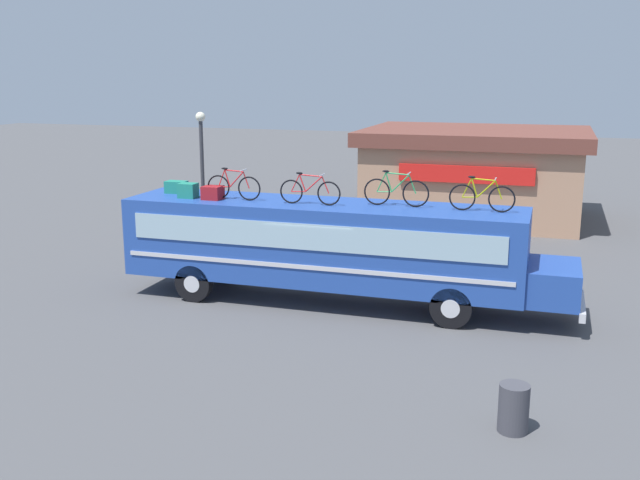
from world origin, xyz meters
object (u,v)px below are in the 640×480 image
Objects in this scene: luggage_bag_2 at (188,191)px; trash_bin at (514,408)px; rooftop_bicycle_2 at (310,191)px; luggage_bag_3 at (213,193)px; rooftop_bicycle_4 at (482,197)px; street_lamp at (202,165)px; luggage_bag_1 at (176,187)px; rooftop_bicycle_3 at (396,191)px; bus at (331,244)px; rooftop_bicycle_1 at (234,186)px.

luggage_bag_2 reaches higher than trash_bin.
rooftop_bicycle_2 is (3.74, 0.03, 0.16)m from luggage_bag_2.
luggage_bag_3 is (0.80, -0.02, -0.02)m from luggage_bag_2.
street_lamp reaches higher than rooftop_bicycle_4.
rooftop_bicycle_4 is at bearing -23.48° from street_lamp.
rooftop_bicycle_3 reaches higher than luggage_bag_1.
rooftop_bicycle_2 is at bearing 0.94° from luggage_bag_3.
street_lamp is at bearing 136.86° from trash_bin.
luggage_bag_2 is (0.74, -0.66, 0.03)m from luggage_bag_1.
rooftop_bicycle_4 reaches higher than rooftop_bicycle_2.
trash_bin is at bearing -45.50° from rooftop_bicycle_2.
trash_bin is (5.47, -6.39, -1.27)m from bus.
street_lamp is at bearing 119.59° from luggage_bag_3.
rooftop_bicycle_1 reaches higher than luggage_bag_2.
bus is 13.96× the size of trash_bin.
rooftop_bicycle_3 is (2.33, 0.49, 0.03)m from rooftop_bicycle_2.
rooftop_bicycle_2 is (2.34, -0.08, -0.01)m from rooftop_bicycle_1.
trash_bin is at bearing -60.93° from rooftop_bicycle_3.
rooftop_bicycle_1 reaches higher than rooftop_bicycle_2.
luggage_bag_2 is at bearing -177.07° from rooftop_bicycle_4.
luggage_bag_1 is 4.53m from rooftop_bicycle_2.
rooftop_bicycle_4 reaches higher than luggage_bag_1.
bus is 1.66m from rooftop_bicycle_2.
luggage_bag_1 reaches higher than bus.
luggage_bag_2 is at bearing -41.50° from luggage_bag_1.
street_lamp reaches higher than rooftop_bicycle_3.
rooftop_bicycle_2 is (4.48, -0.62, 0.19)m from luggage_bag_1.
street_lamp is at bearing 106.60° from luggage_bag_1.
rooftop_bicycle_3 is at bearing 4.89° from luggage_bag_2.
bus is at bearing -3.71° from luggage_bag_1.
rooftop_bicycle_4 reaches higher than trash_bin.
rooftop_bicycle_3 is 1.97× the size of trash_bin.
rooftop_bicycle_3 is at bearing -1.14° from luggage_bag_1.
luggage_bag_1 is 0.99m from luggage_bag_2.
bus is 7.45× the size of rooftop_bicycle_4.
luggage_bag_3 is (1.54, -0.67, 0.01)m from luggage_bag_1.
rooftop_bicycle_3 is (5.27, 0.54, 0.21)m from luggage_bag_3.
rooftop_bicycle_4 is at bearing 2.63° from rooftop_bicycle_1.
street_lamp is (-5.77, 4.92, -0.09)m from rooftop_bicycle_2.
rooftop_bicycle_1 is at bearing -175.56° from bus.
luggage_bag_2 reaches higher than bus.
luggage_bag_3 reaches higher than luggage_bag_1.
bus is at bearing -174.04° from rooftop_bicycle_3.
rooftop_bicycle_4 is at bearing 101.71° from trash_bin.
rooftop_bicycle_1 is 0.91× the size of rooftop_bicycle_3.
street_lamp reaches higher than luggage_bag_2.
luggage_bag_3 reaches higher than trash_bin.
trash_bin is at bearing -32.68° from luggage_bag_1.
bus is 7.76× the size of rooftop_bicycle_1.
rooftop_bicycle_1 is 4.69m from rooftop_bicycle_3.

